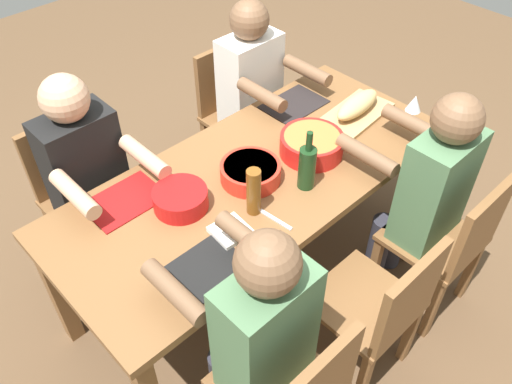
% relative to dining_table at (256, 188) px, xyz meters
% --- Properties ---
extents(ground_plane, '(8.00, 8.00, 0.00)m').
position_rel_dining_table_xyz_m(ground_plane, '(0.00, 0.00, -0.65)').
color(ground_plane, brown).
extents(dining_table, '(1.91, 0.84, 0.74)m').
position_rel_dining_table_xyz_m(dining_table, '(0.00, 0.00, 0.00)').
color(dining_table, brown).
rests_on(dining_table, ground_plane).
extents(diner_near_left, '(0.41, 0.53, 1.20)m').
position_rel_dining_table_xyz_m(diner_near_left, '(-0.53, -0.56, 0.04)').
color(diner_near_left, '#2D2D38').
rests_on(diner_near_left, ground_plane).
extents(chair_near_right, '(0.40, 0.40, 0.85)m').
position_rel_dining_table_xyz_m(chair_near_right, '(0.53, -0.74, -0.17)').
color(chair_near_right, brown).
rests_on(chair_near_right, ground_plane).
extents(diner_near_right, '(0.41, 0.53, 1.20)m').
position_rel_dining_table_xyz_m(diner_near_right, '(0.53, -0.56, 0.04)').
color(diner_near_right, '#2D2D38').
rests_on(diner_near_right, ground_plane).
extents(chair_near_center, '(0.40, 0.40, 0.85)m').
position_rel_dining_table_xyz_m(chair_near_center, '(0.00, -0.74, -0.17)').
color(chair_near_center, brown).
rests_on(chair_near_center, ground_plane).
extents(chair_far_right, '(0.40, 0.40, 0.85)m').
position_rel_dining_table_xyz_m(chair_far_right, '(0.53, 0.74, -0.17)').
color(chair_far_right, brown).
rests_on(chair_far_right, ground_plane).
extents(diner_far_right, '(0.41, 0.53, 1.20)m').
position_rel_dining_table_xyz_m(diner_far_right, '(0.53, 0.56, 0.04)').
color(diner_far_right, '#2D2D38').
rests_on(diner_far_right, ground_plane).
extents(chair_far_left, '(0.40, 0.40, 0.85)m').
position_rel_dining_table_xyz_m(chair_far_left, '(-0.53, 0.74, -0.17)').
color(chair_far_left, brown).
rests_on(chair_far_left, ground_plane).
extents(diner_far_left, '(0.41, 0.53, 1.20)m').
position_rel_dining_table_xyz_m(diner_far_left, '(-0.53, 0.56, 0.04)').
color(diner_far_left, '#2D2D38').
rests_on(diner_far_left, ground_plane).
extents(serving_bowl_greens, '(0.23, 0.23, 0.09)m').
position_rel_dining_table_xyz_m(serving_bowl_greens, '(-0.37, 0.07, 0.13)').
color(serving_bowl_greens, red).
rests_on(serving_bowl_greens, dining_table).
extents(serving_bowl_fruit, '(0.30, 0.30, 0.10)m').
position_rel_dining_table_xyz_m(serving_bowl_fruit, '(0.29, -0.07, 0.14)').
color(serving_bowl_fruit, red).
rests_on(serving_bowl_fruit, dining_table).
extents(serving_bowl_pasta, '(0.27, 0.27, 0.08)m').
position_rel_dining_table_xyz_m(serving_bowl_pasta, '(-0.04, -0.01, 0.13)').
color(serving_bowl_pasta, red).
rests_on(serving_bowl_pasta, dining_table).
extents(cutting_board, '(0.42, 0.25, 0.02)m').
position_rel_dining_table_xyz_m(cutting_board, '(0.68, -0.02, 0.10)').
color(cutting_board, tan).
rests_on(cutting_board, dining_table).
extents(bread_loaf, '(0.33, 0.14, 0.09)m').
position_rel_dining_table_xyz_m(bread_loaf, '(0.68, -0.02, 0.15)').
color(bread_loaf, tan).
rests_on(bread_loaf, cutting_board).
extents(wine_bottle, '(0.08, 0.08, 0.29)m').
position_rel_dining_table_xyz_m(wine_bottle, '(0.11, -0.20, 0.19)').
color(wine_bottle, '#193819').
rests_on(wine_bottle, dining_table).
extents(beer_bottle, '(0.06, 0.06, 0.22)m').
position_rel_dining_table_xyz_m(beer_bottle, '(-0.17, -0.16, 0.20)').
color(beer_bottle, brown).
rests_on(beer_bottle, dining_table).
extents(wine_glass, '(0.08, 0.08, 0.17)m').
position_rel_dining_table_xyz_m(wine_glass, '(0.82, -0.26, 0.20)').
color(wine_glass, silver).
rests_on(wine_glass, dining_table).
extents(placemat_near_left, '(0.32, 0.23, 0.01)m').
position_rel_dining_table_xyz_m(placemat_near_left, '(-0.53, -0.26, 0.09)').
color(placemat_near_left, black).
rests_on(placemat_near_left, dining_table).
extents(fork_near_center, '(0.03, 0.17, 0.01)m').
position_rel_dining_table_xyz_m(fork_near_center, '(-0.14, -0.26, 0.09)').
color(fork_near_center, silver).
rests_on(fork_near_center, dining_table).
extents(placemat_far_right, '(0.32, 0.23, 0.01)m').
position_rel_dining_table_xyz_m(placemat_far_right, '(0.53, 0.26, 0.09)').
color(placemat_far_right, black).
rests_on(placemat_far_right, dining_table).
extents(placemat_far_left, '(0.32, 0.23, 0.01)m').
position_rel_dining_table_xyz_m(placemat_far_left, '(-0.53, 0.26, 0.09)').
color(placemat_far_left, maroon).
rests_on(placemat_far_left, dining_table).
extents(napkin_stack, '(0.15, 0.15, 0.02)m').
position_rel_dining_table_xyz_m(napkin_stack, '(-0.32, -0.19, 0.10)').
color(napkin_stack, white).
rests_on(napkin_stack, dining_table).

